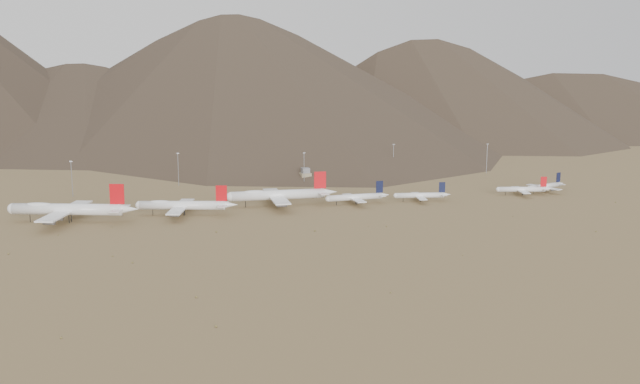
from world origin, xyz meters
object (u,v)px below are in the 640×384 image
object	(u,v)px
control_tower	(305,176)
narrowbody_b	(421,195)
widebody_centre	(183,205)
widebody_east	(279,195)
widebody_west	(68,209)
narrowbody_a	(357,197)

from	to	relation	value
control_tower	narrowbody_b	bearing A→B (deg)	-61.29
narrowbody_b	widebody_centre	bearing A→B (deg)	-168.40
widebody_centre	widebody_east	bearing A→B (deg)	27.54
widebody_west	narrowbody_a	size ratio (longest dim) A/B	1.65
widebody_east	control_tower	xyz separation A→B (m)	(43.72, 82.93, -2.33)
widebody_west	widebody_centre	distance (m)	67.53
widebody_centre	narrowbody_a	xyz separation A→B (m)	(115.98, 0.44, -1.65)
widebody_east	narrowbody_a	bearing A→B (deg)	-5.89
widebody_west	widebody_east	bearing A→B (deg)	24.99
widebody_centre	widebody_east	size ratio (longest dim) A/B	0.83
control_tower	narrowbody_a	bearing A→B (deg)	-85.09
widebody_west	widebody_centre	xyz separation A→B (m)	(67.50, -1.12, -1.58)
widebody_centre	control_tower	xyz separation A→B (m)	(107.99, 93.49, -1.23)
narrowbody_a	narrowbody_b	world-z (taller)	narrowbody_a
narrowbody_b	narrowbody_a	bearing A→B (deg)	-172.86
widebody_centre	widebody_east	distance (m)	65.14
widebody_west	narrowbody_b	size ratio (longest dim) A/B	1.91
widebody_west	narrowbody_b	bearing A→B (deg)	19.52
narrowbody_a	control_tower	distance (m)	93.38
widebody_west	narrowbody_a	world-z (taller)	widebody_west
widebody_east	narrowbody_a	distance (m)	52.76
widebody_centre	narrowbody_b	distance (m)	161.64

